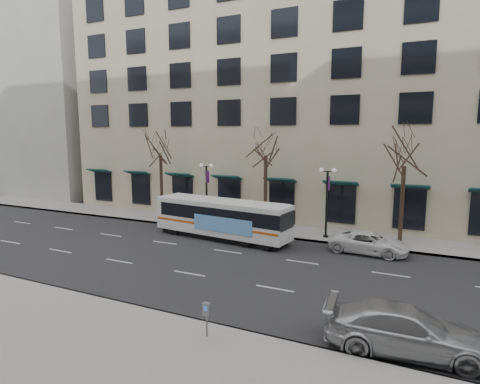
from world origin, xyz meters
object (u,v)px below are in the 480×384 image
Objects in this scene: lamp_post_left at (207,191)px; pay_station at (207,312)px; white_pickup at (369,243)px; tree_far_left at (160,144)px; city_bus at (222,218)px; tree_far_mid at (266,143)px; tree_far_right at (405,152)px; silver_car at (406,330)px; lamp_post_right at (327,199)px.

pay_station is at bearing -59.81° from lamp_post_left.
white_pickup is at bearing 71.27° from pay_station.
tree_far_left is 0.77× the size of city_bus.
city_bus is (3.13, -3.17, -1.37)m from lamp_post_left.
tree_far_mid is 1.64× the size of lamp_post_left.
tree_far_right reaches higher than pay_station.
city_bus reaches higher than silver_car.
city_bus is 8.32× the size of pay_station.
lamp_post_right is at bearing 58.95° from white_pickup.
silver_car is (1.20, -14.59, -5.61)m from tree_far_right.
pay_station is (9.48, -16.30, -1.85)m from lamp_post_left.
city_bus reaches higher than pay_station.
silver_car is at bearing -40.83° from lamp_post_left.
tree_far_right is 1.55× the size of lamp_post_right.
white_pickup is 3.79× the size of pay_station.
white_pickup is at bearing -19.17° from tree_far_mid.
tree_far_mid is at bearing 0.00° from tree_far_left.
tree_far_right reaches higher than white_pickup.
lamp_post_left is at bearing -177.71° from tree_far_right.
silver_car is at bearing 15.55° from pay_station.
lamp_post_left is (-4.99, -0.60, -3.96)m from tree_far_mid.
silver_car is at bearing -85.29° from tree_far_right.
lamp_post_left is at bearing 116.78° from pay_station.
tree_far_mid reaches higher than white_pickup.
lamp_post_right is 0.48× the size of city_bus.
tree_far_mid is 0.79× the size of city_bus.
tree_far_mid reaches higher than tree_far_right.
tree_far_right is 15.68m from silver_car.
tree_far_right is 6.64m from white_pickup.
silver_car is at bearing -162.56° from white_pickup.
tree_far_mid is at bearing 31.32° from silver_car.
pay_station is (-3.84, -14.00, 0.41)m from white_pickup.
tree_far_left is 26.40m from silver_car.
pay_station is at bearing -91.83° from lamp_post_right.
city_bus is at bearing 112.40° from pay_station.
tree_far_left is 20.00m from tree_far_right.
tree_far_mid is 18.42m from pay_station.
lamp_post_right is 1.06× the size of white_pickup.
silver_car is at bearing -52.49° from tree_far_mid.
silver_car is (13.06, -10.82, -0.76)m from city_bus.
tree_far_left is 15.48m from lamp_post_right.
silver_car is 12.05m from white_pickup.
lamp_post_left is 21.51m from silver_car.
tree_far_right is 0.74× the size of city_bus.
tree_far_left is at bearing 127.20° from pay_station.
tree_far_left is 0.98× the size of tree_far_mid.
tree_far_mid is 6.41m from lamp_post_right.
pay_station is (-0.52, -16.30, -1.85)m from lamp_post_right.
silver_car is at bearing -32.78° from city_bus.
tree_far_right is (20.00, 0.00, -0.28)m from tree_far_left.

